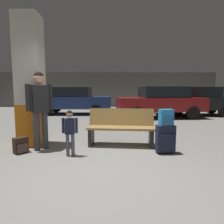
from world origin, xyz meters
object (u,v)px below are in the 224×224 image
(suitcase, at_px, (165,139))
(backpack_dark_floor, at_px, (21,145))
(backpack_bright, at_px, (166,118))
(parked_car_side, at_px, (194,100))
(bench, at_px, (121,127))
(structural_pillar, at_px, (30,82))
(parked_car_far, at_px, (74,100))
(child, at_px, (70,128))
(parked_car_near, at_px, (160,101))
(adult, at_px, (40,102))

(suitcase, xyz_separation_m, backpack_dark_floor, (-3.08, 0.09, -0.15))
(backpack_bright, xyz_separation_m, parked_car_side, (3.42, 6.32, 0.03))
(backpack_dark_floor, distance_m, parked_car_side, 9.02)
(bench, bearing_deg, suitcase, -35.77)
(structural_pillar, distance_m, parked_car_far, 6.17)
(child, relative_size, parked_car_near, 0.22)
(suitcase, relative_size, parked_car_far, 0.14)
(suitcase, height_order, parked_car_far, parked_car_far)
(suitcase, relative_size, backpack_dark_floor, 1.78)
(adult, xyz_separation_m, parked_car_far, (-0.42, 6.56, -0.27))
(parked_car_far, distance_m, parked_car_near, 4.73)
(child, bearing_deg, backpack_bright, 3.60)
(backpack_dark_floor, bearing_deg, backpack_bright, -1.73)
(backpack_dark_floor, height_order, parked_car_side, parked_car_side)
(backpack_bright, relative_size, adult, 0.20)
(suitcase, distance_m, child, 2.00)
(bench, relative_size, backpack_dark_floor, 4.85)
(suitcase, bearing_deg, backpack_bright, -43.24)
(backpack_dark_floor, distance_m, parked_car_far, 6.82)
(adult, xyz_separation_m, parked_car_side, (6.14, 6.00, -0.27))
(child, distance_m, backpack_dark_floor, 1.19)
(parked_car_side, height_order, parked_car_near, same)
(parked_car_far, bearing_deg, backpack_dark_floor, -89.45)
(adult, relative_size, parked_car_near, 0.41)
(child, bearing_deg, parked_car_near, 58.85)
(child, height_order, parked_car_far, parked_car_far)
(structural_pillar, height_order, backpack_dark_floor, structural_pillar)
(child, xyz_separation_m, parked_car_near, (3.33, 5.50, 0.23))
(suitcase, height_order, parked_car_near, parked_car_near)
(bench, height_order, parked_car_far, parked_car_far)
(adult, height_order, parked_car_near, adult)
(suitcase, bearing_deg, parked_car_near, 75.97)
(child, relative_size, backpack_dark_floor, 2.77)
(bench, distance_m, parked_car_far, 6.64)
(structural_pillar, distance_m, adult, 0.72)
(adult, relative_size, parked_car_side, 0.41)
(adult, relative_size, backpack_dark_floor, 5.11)
(structural_pillar, relative_size, parked_car_near, 0.73)
(parked_car_far, xyz_separation_m, parked_car_side, (6.56, -0.56, 0.00))
(child, xyz_separation_m, parked_car_far, (-1.16, 7.01, 0.23))
(suitcase, relative_size, parked_car_near, 0.14)
(child, relative_size, parked_car_side, 0.22)
(backpack_dark_floor, bearing_deg, suitcase, -1.72)
(bench, bearing_deg, parked_car_near, 64.64)
(parked_car_far, relative_size, parked_car_side, 0.98)
(adult, bearing_deg, backpack_dark_floor, -146.93)
(bench, xyz_separation_m, parked_car_side, (4.32, 5.68, 0.36))
(adult, bearing_deg, parked_car_near, 51.18)
(parked_car_far, relative_size, parked_car_near, 0.99)
(suitcase, distance_m, adult, 2.84)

